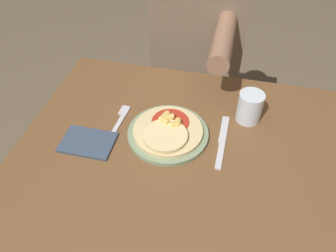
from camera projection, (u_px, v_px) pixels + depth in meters
dining_table at (178, 178)px, 1.06m from camera, size 0.98×0.81×0.76m
plate at (168, 134)px, 1.01m from camera, size 0.25×0.25×0.01m
pizza at (168, 130)px, 0.99m from camera, size 0.21×0.21×0.04m
fork at (119, 121)px, 1.05m from camera, size 0.03×0.18×0.00m
knife at (222, 142)px, 0.99m from camera, size 0.02×0.22×0.00m
drinking_glass at (250, 107)px, 1.03m from camera, size 0.08×0.08×0.10m
napkin at (88, 142)px, 0.99m from camera, size 0.16×0.11×0.01m
person_diner at (198, 49)px, 1.42m from camera, size 0.38×0.52×1.24m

